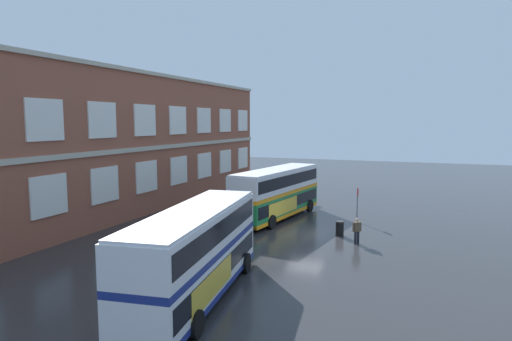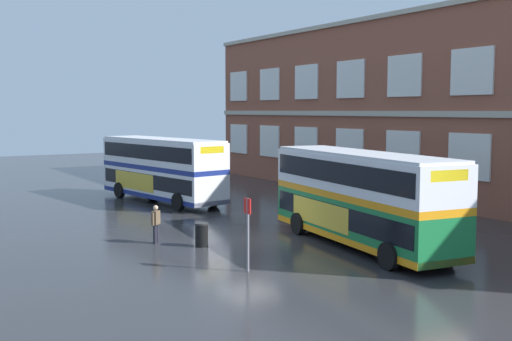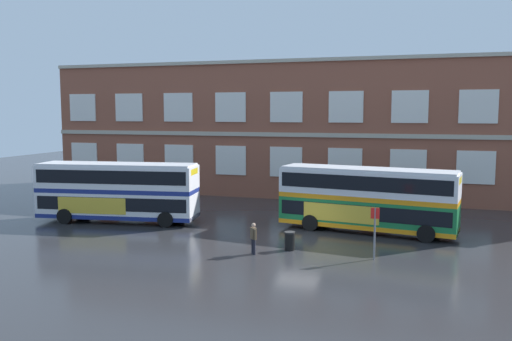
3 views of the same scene
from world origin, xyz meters
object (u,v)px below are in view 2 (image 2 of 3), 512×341
double_decker_near (162,168)px  double_decker_middle (361,197)px  waiting_passenger (156,222)px  station_litter_bin (202,235)px  bus_stand_flag (248,227)px

double_decker_near → double_decker_middle: 16.87m
waiting_passenger → station_litter_bin: (1.64, 1.42, -0.41)m
waiting_passenger → bus_stand_flag: 6.36m
bus_stand_flag → station_litter_bin: (-4.61, 0.48, -1.12)m
double_decker_near → bus_stand_flag: bearing=-13.7°
double_decker_near → waiting_passenger: double_decker_near is taller
double_decker_middle → waiting_passenger: size_ratio=6.62×
double_decker_middle → bus_stand_flag: double_decker_middle is taller
station_litter_bin → double_decker_middle: bearing=58.7°
double_decker_near → station_litter_bin: size_ratio=10.93×
waiting_passenger → bus_stand_flag: (6.25, 0.94, 0.70)m
double_decker_near → waiting_passenger: (11.56, -5.30, -1.22)m
bus_stand_flag → station_litter_bin: 4.77m
double_decker_near → double_decker_middle: bearing=6.7°
waiting_passenger → double_decker_near: bearing=155.4°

